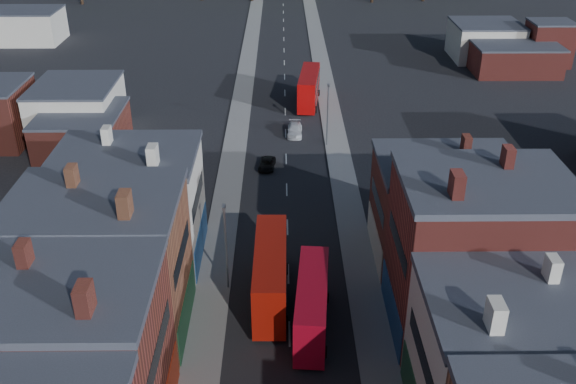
{
  "coord_description": "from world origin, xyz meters",
  "views": [
    {
      "loc": [
        -0.52,
        -14.78,
        33.29
      ],
      "look_at": [
        0.0,
        34.47,
        6.95
      ],
      "focal_mm": 40.0,
      "sensor_mm": 36.0,
      "label": 1
    }
  ],
  "objects_px": {
    "bus_0": "(271,273)",
    "bus_2": "(309,87)",
    "car_3": "(295,130)",
    "car_2": "(267,164)",
    "bus_1": "(312,304)"
  },
  "relations": [
    {
      "from": "bus_0",
      "to": "bus_2",
      "type": "height_order",
      "value": "bus_0"
    },
    {
      "from": "bus_2",
      "to": "car_3",
      "type": "xyz_separation_m",
      "value": [
        -2.3,
        -11.58,
        -1.88
      ]
    },
    {
      "from": "bus_2",
      "to": "car_3",
      "type": "distance_m",
      "value": 11.95
    },
    {
      "from": "bus_2",
      "to": "car_3",
      "type": "relative_size",
      "value": 2.4
    },
    {
      "from": "car_3",
      "to": "bus_0",
      "type": "bearing_deg",
      "value": -92.5
    },
    {
      "from": "bus_2",
      "to": "car_2",
      "type": "distance_m",
      "value": 22.49
    },
    {
      "from": "car_2",
      "to": "bus_0",
      "type": "bearing_deg",
      "value": -82.26
    },
    {
      "from": "bus_1",
      "to": "car_3",
      "type": "relative_size",
      "value": 2.19
    },
    {
      "from": "car_2",
      "to": "car_3",
      "type": "relative_size",
      "value": 0.83
    },
    {
      "from": "bus_0",
      "to": "bus_2",
      "type": "relative_size",
      "value": 1.01
    },
    {
      "from": "bus_1",
      "to": "car_2",
      "type": "bearing_deg",
      "value": 102.94
    },
    {
      "from": "car_2",
      "to": "bus_1",
      "type": "bearing_deg",
      "value": -76.07
    },
    {
      "from": "bus_1",
      "to": "car_2",
      "type": "distance_m",
      "value": 29.09
    },
    {
      "from": "bus_0",
      "to": "bus_2",
      "type": "distance_m",
      "value": 46.99
    },
    {
      "from": "car_2",
      "to": "car_3",
      "type": "xyz_separation_m",
      "value": [
        3.5,
        10.05,
        0.14
      ]
    }
  ]
}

